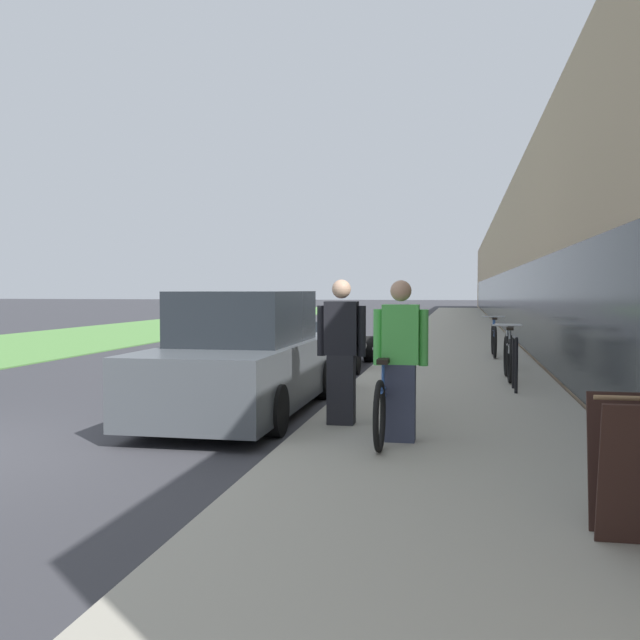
{
  "coord_description": "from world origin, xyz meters",
  "views": [
    {
      "loc": [
        5.39,
        -6.09,
        1.68
      ],
      "look_at": [
        1.92,
        11.57,
        0.91
      ],
      "focal_mm": 40.0,
      "sensor_mm": 36.0,
      "label": 1
    }
  ],
  "objects": [
    {
      "name": "sidewalk_slab",
      "position": [
        5.31,
        21.0,
        0.06
      ],
      "size": [
        3.38,
        70.0,
        0.12
      ],
      "color": "#A39E8E",
      "rests_on": "ground"
    },
    {
      "name": "cruiser_bike_farthest",
      "position": [
        6.18,
        10.92,
        0.51
      ],
      "size": [
        0.52,
        1.73,
        0.93
      ],
      "color": "black",
      "rests_on": "sidewalk_slab"
    },
    {
      "name": "person_bystander",
      "position": [
        4.05,
        2.0,
        0.96
      ],
      "size": [
        0.57,
        0.22,
        1.67
      ],
      "color": "black",
      "rests_on": "sidewalk_slab"
    },
    {
      "name": "storefront_facade",
      "position": [
        12.03,
        29.0,
        2.67
      ],
      "size": [
        10.01,
        70.0,
        5.34
      ],
      "color": "tan",
      "rests_on": "ground"
    },
    {
      "name": "bike_rack_hoop",
      "position": [
        6.23,
        5.19,
        0.64
      ],
      "size": [
        0.05,
        0.6,
        0.84
      ],
      "color": "black",
      "rests_on": "sidewalk_slab"
    },
    {
      "name": "cruiser_bike_middle",
      "position": [
        6.37,
        8.66,
        0.48
      ],
      "size": [
        0.52,
        1.78,
        0.85
      ],
      "color": "black",
      "rests_on": "sidewalk_slab"
    },
    {
      "name": "cruiser_bike_nearest",
      "position": [
        6.22,
        6.57,
        0.51
      ],
      "size": [
        0.52,
        1.71,
        0.93
      ],
      "color": "black",
      "rests_on": "sidewalk_slab"
    },
    {
      "name": "person_rider",
      "position": [
        4.8,
        1.21,
        0.95
      ],
      "size": [
        0.56,
        0.22,
        1.65
      ],
      "color": "#33384C",
      "rests_on": "sidewalk_slab"
    },
    {
      "name": "tandem_bicycle",
      "position": [
        4.65,
        1.5,
        0.5
      ],
      "size": [
        0.52,
        2.4,
        0.88
      ],
      "color": "black",
      "rests_on": "sidewalk_slab"
    },
    {
      "name": "lawn_strip",
      "position": [
        -7.55,
        25.0,
        0.01
      ],
      "size": [
        7.06,
        70.0,
        0.03
      ],
      "color": "#5B9347",
      "rests_on": "ground"
    },
    {
      "name": "sandwich_board_sign",
      "position": [
        6.5,
        -1.4,
        0.57
      ],
      "size": [
        0.56,
        0.56,
        0.9
      ],
      "color": "#331E19",
      "rests_on": "sidewalk_slab"
    },
    {
      "name": "parked_sedan_curbside",
      "position": [
        2.55,
        3.16,
        0.74
      ],
      "size": [
        1.76,
        4.78,
        1.66
      ],
      "color": "#4C5156",
      "rests_on": "ground"
    },
    {
      "name": "vintage_roadster_curbside",
      "position": [
        2.6,
        9.06,
        0.41
      ],
      "size": [
        1.69,
        4.29,
        0.96
      ],
      "color": "white",
      "rests_on": "ground"
    }
  ]
}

